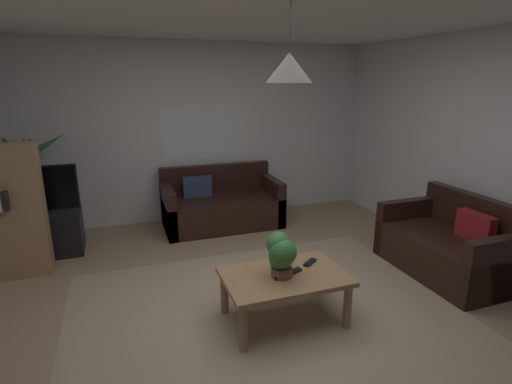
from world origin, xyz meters
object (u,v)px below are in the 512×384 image
at_px(couch_under_window, 221,207).
at_px(book_on_table_0, 280,275).
at_px(couch_right_side, 449,248).
at_px(potted_palm_corner, 33,194).
at_px(potted_plant_on_table, 281,253).
at_px(tv_stand, 41,235).
at_px(coffee_table, 284,282).
at_px(remote_on_table_0, 294,272).
at_px(remote_on_table_1, 310,262).
at_px(pendant_lamp, 289,68).
at_px(tv, 34,191).
at_px(bookshelf_corner, 6,212).
at_px(book_on_table_2, 282,269).
at_px(book_on_table_1, 280,272).

distance_m(couch_under_window, book_on_table_0, 2.47).
bearing_deg(book_on_table_0, couch_right_side, 7.13).
height_order(book_on_table_0, potted_palm_corner, potted_palm_corner).
relative_size(potted_plant_on_table, tv_stand, 0.43).
distance_m(coffee_table, tv_stand, 3.05).
bearing_deg(book_on_table_0, potted_palm_corner, 129.28).
xyz_separation_m(remote_on_table_0, remote_on_table_1, (0.21, 0.11, 0.00)).
bearing_deg(couch_under_window, book_on_table_0, -93.18).
relative_size(book_on_table_0, potted_plant_on_table, 0.30).
height_order(couch_right_side, pendant_lamp, pendant_lamp).
bearing_deg(tv, tv_stand, 90.00).
bearing_deg(couch_under_window, potted_plant_on_table, -93.04).
height_order(coffee_table, potted_plant_on_table, potted_plant_on_table).
relative_size(couch_under_window, coffee_table, 1.57).
height_order(remote_on_table_1, potted_plant_on_table, potted_plant_on_table).
bearing_deg(potted_plant_on_table, remote_on_table_0, 8.16).
xyz_separation_m(couch_under_window, pendant_lamp, (-0.09, -2.44, 1.80)).
distance_m(tv, bookshelf_corner, 0.51).
height_order(couch_under_window, book_on_table_0, couch_under_window).
bearing_deg(book_on_table_2, potted_palm_corner, 129.48).
xyz_separation_m(tv_stand, tv, (0.00, -0.02, 0.55)).
xyz_separation_m(potted_palm_corner, bookshelf_corner, (-0.06, -1.03, 0.09)).
height_order(couch_under_window, couch_right_side, same).
xyz_separation_m(couch_under_window, tv, (-2.24, -0.30, 0.52)).
distance_m(potted_plant_on_table, tv_stand, 3.06).
distance_m(book_on_table_0, remote_on_table_1, 0.37).
height_order(tv, potted_palm_corner, potted_palm_corner).
distance_m(potted_plant_on_table, pendant_lamp, 1.44).
bearing_deg(coffee_table, tv_stand, 134.94).
bearing_deg(couch_right_side, tv_stand, -114.89).
xyz_separation_m(remote_on_table_1, potted_plant_on_table, (-0.34, -0.13, 0.20)).
xyz_separation_m(book_on_table_2, remote_on_table_0, (0.12, 0.02, -0.06)).
distance_m(couch_under_window, bookshelf_corner, 2.58).
relative_size(book_on_table_1, bookshelf_corner, 0.09).
xyz_separation_m(book_on_table_0, book_on_table_1, (0.00, 0.01, 0.03)).
distance_m(tv_stand, pendant_lamp, 3.56).
xyz_separation_m(couch_under_window, remote_on_table_0, (-0.00, -2.44, 0.17)).
distance_m(tv, pendant_lamp, 3.30).
height_order(couch_under_window, pendant_lamp, pendant_lamp).
bearing_deg(bookshelf_corner, remote_on_table_0, -34.50).
height_order(couch_right_side, bookshelf_corner, bookshelf_corner).
height_order(tv_stand, tv, tv).
xyz_separation_m(remote_on_table_0, pendant_lamp, (-0.08, -0.00, 1.64)).
xyz_separation_m(book_on_table_2, pendant_lamp, (0.04, 0.02, 1.58)).
distance_m(couch_under_window, book_on_table_1, 2.47).
distance_m(book_on_table_2, bookshelf_corner, 2.87).
distance_m(book_on_table_0, pendant_lamp, 1.64).
xyz_separation_m(book_on_table_2, remote_on_table_1, (0.33, 0.13, -0.06)).
bearing_deg(potted_palm_corner, pendant_lamp, -49.81).
relative_size(couch_under_window, book_on_table_1, 12.63).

